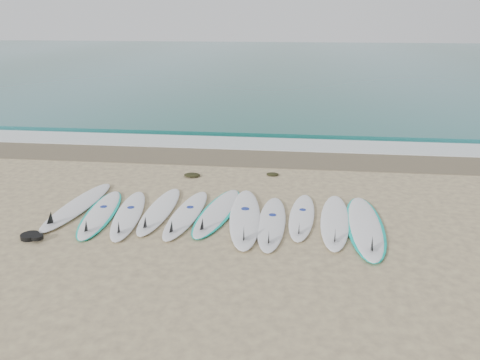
# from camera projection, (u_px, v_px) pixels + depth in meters

# --- Properties ---
(ground) EXTENTS (120.00, 120.00, 0.00)m
(ground) POSITION_uv_depth(u_px,v_px,m) (215.00, 217.00, 9.13)
(ground) COLOR tan
(ocean) EXTENTS (120.00, 55.00, 0.03)m
(ocean) POSITION_uv_depth(u_px,v_px,m) (279.00, 61.00, 39.54)
(ocean) COLOR #1C615F
(ocean) RESTS_ON ground
(wet_sand_band) EXTENTS (120.00, 1.80, 0.01)m
(wet_sand_band) POSITION_uv_depth(u_px,v_px,m) (239.00, 157.00, 12.97)
(wet_sand_band) COLOR brown
(wet_sand_band) RESTS_ON ground
(foam_band) EXTENTS (120.00, 1.40, 0.04)m
(foam_band) POSITION_uv_depth(u_px,v_px,m) (245.00, 143.00, 14.27)
(foam_band) COLOR silver
(foam_band) RESTS_ON ground
(wave_crest) EXTENTS (120.00, 1.00, 0.10)m
(wave_crest) POSITION_uv_depth(u_px,v_px,m) (250.00, 131.00, 15.66)
(wave_crest) COLOR #1C615F
(wave_crest) RESTS_ON ground
(surfboard_0) EXTENTS (0.76, 2.69, 0.34)m
(surfboard_0) POSITION_uv_depth(u_px,v_px,m) (76.00, 206.00, 9.51)
(surfboard_0) COLOR silver
(surfboard_0) RESTS_ON ground
(surfboard_1) EXTENTS (0.87, 2.48, 0.31)m
(surfboard_1) POSITION_uv_depth(u_px,v_px,m) (100.00, 214.00, 9.19)
(surfboard_1) COLOR white
(surfboard_1) RESTS_ON ground
(surfboard_2) EXTENTS (0.87, 2.50, 0.31)m
(surfboard_2) POSITION_uv_depth(u_px,v_px,m) (128.00, 215.00, 9.11)
(surfboard_2) COLOR white
(surfboard_2) RESTS_ON ground
(surfboard_3) EXTENTS (0.55, 2.45, 0.31)m
(surfboard_3) POSITION_uv_depth(u_px,v_px,m) (159.00, 211.00, 9.30)
(surfboard_3) COLOR white
(surfboard_3) RESTS_ON ground
(surfboard_4) EXTENTS (0.69, 2.49, 0.31)m
(surfboard_4) POSITION_uv_depth(u_px,v_px,m) (186.00, 215.00, 9.13)
(surfboard_4) COLOR white
(surfboard_4) RESTS_ON ground
(surfboard_5) EXTENTS (0.97, 2.60, 0.32)m
(surfboard_5) POSITION_uv_depth(u_px,v_px,m) (217.00, 212.00, 9.26)
(surfboard_5) COLOR white
(surfboard_5) RESTS_ON ground
(surfboard_6) EXTENTS (0.84, 2.89, 0.36)m
(surfboard_6) POSITION_uv_depth(u_px,v_px,m) (245.00, 218.00, 8.97)
(surfboard_6) COLOR white
(surfboard_6) RESTS_ON ground
(surfboard_7) EXTENTS (0.54, 2.50, 0.32)m
(surfboard_7) POSITION_uv_depth(u_px,v_px,m) (272.00, 223.00, 8.76)
(surfboard_7) COLOR white
(surfboard_7) RESTS_ON ground
(surfboard_8) EXTENTS (0.64, 2.32, 0.29)m
(surfboard_8) POSITION_uv_depth(u_px,v_px,m) (302.00, 217.00, 9.04)
(surfboard_8) COLOR white
(surfboard_8) RESTS_ON ground
(surfboard_9) EXTENTS (0.74, 2.63, 0.33)m
(surfboard_9) POSITION_uv_depth(u_px,v_px,m) (335.00, 221.00, 8.82)
(surfboard_9) COLOR white
(surfboard_9) RESTS_ON ground
(surfboard_10) EXTENTS (0.78, 2.88, 0.36)m
(surfboard_10) POSITION_uv_depth(u_px,v_px,m) (365.00, 226.00, 8.62)
(surfboard_10) COLOR white
(surfboard_10) RESTS_ON ground
(seaweed_near) EXTENTS (0.40, 0.31, 0.08)m
(seaweed_near) POSITION_uv_depth(u_px,v_px,m) (192.00, 175.00, 11.42)
(seaweed_near) COLOR black
(seaweed_near) RESTS_ON ground
(seaweed_far) EXTENTS (0.31, 0.24, 0.06)m
(seaweed_far) POSITION_uv_depth(u_px,v_px,m) (273.00, 174.00, 11.50)
(seaweed_far) COLOR black
(seaweed_far) RESTS_ON ground
(leash_coil) EXTENTS (0.46, 0.36, 0.11)m
(leash_coil) POSITION_uv_depth(u_px,v_px,m) (32.00, 236.00, 8.24)
(leash_coil) COLOR black
(leash_coil) RESTS_ON ground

